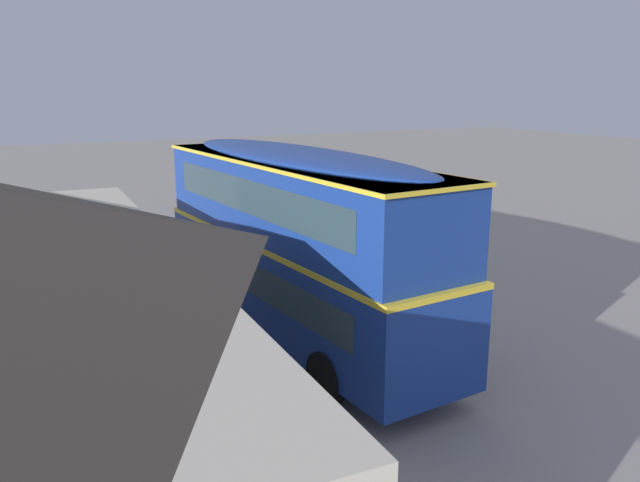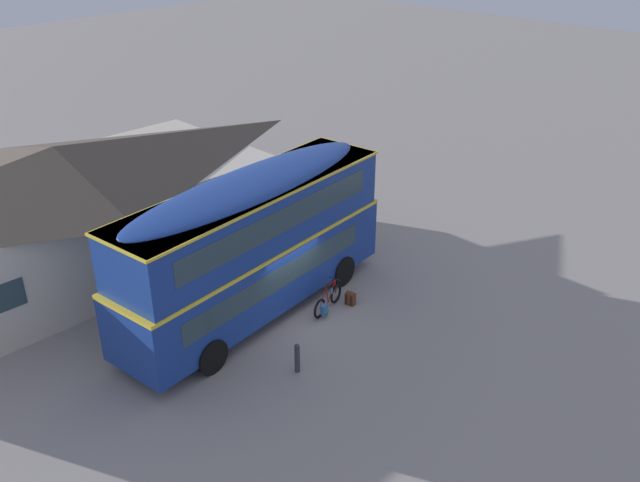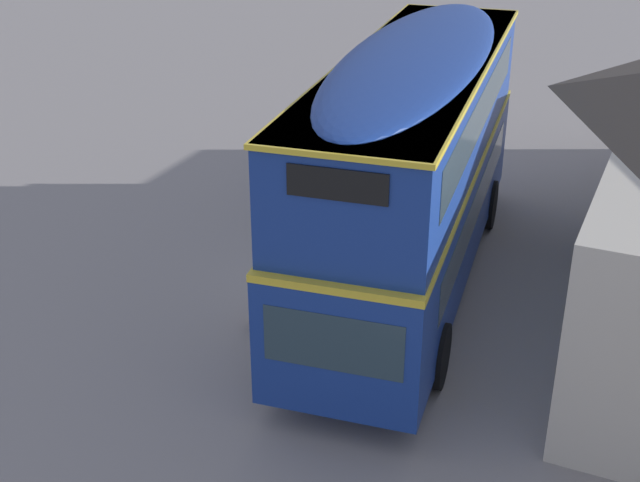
{
  "view_description": "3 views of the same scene",
  "coord_description": "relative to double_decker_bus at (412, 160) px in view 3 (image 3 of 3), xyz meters",
  "views": [
    {
      "loc": [
        -14.15,
        7.36,
        6.25
      ],
      "look_at": [
        -0.05,
        0.12,
        2.32
      ],
      "focal_mm": 35.64,
      "sensor_mm": 36.0,
      "label": 1
    },
    {
      "loc": [
        -13.22,
        -13.72,
        12.58
      ],
      "look_at": [
        1.25,
        -0.17,
        2.4
      ],
      "focal_mm": 38.24,
      "sensor_mm": 36.0,
      "label": 2
    },
    {
      "loc": [
        13.96,
        5.11,
        8.28
      ],
      "look_at": [
        1.69,
        0.09,
        1.79
      ],
      "focal_mm": 47.96,
      "sensor_mm": 36.0,
      "label": 3
    }
  ],
  "objects": [
    {
      "name": "water_bottle_green_metal",
      "position": [
        1.44,
        -1.88,
        -2.53
      ],
      "size": [
        0.08,
        0.08,
        0.25
      ],
      "color": "green",
      "rests_on": "ground"
    },
    {
      "name": "touring_bicycle",
      "position": [
        1.63,
        -1.71,
        -2.27
      ],
      "size": [
        1.74,
        0.7,
        1.01
      ],
      "color": "black",
      "rests_on": "ground"
    },
    {
      "name": "backpack_on_ground",
      "position": [
        2.45,
        -2.01,
        -2.39
      ],
      "size": [
        0.32,
        0.37,
        0.5
      ],
      "color": "#592D19",
      "rests_on": "ground"
    },
    {
      "name": "double_decker_bus",
      "position": [
        0.0,
        0.0,
        0.0
      ],
      "size": [
        10.53,
        3.38,
        4.79
      ],
      "color": "black",
      "rests_on": "ground"
    },
    {
      "name": "ground_plane",
      "position": [
        0.56,
        -1.03,
        -2.64
      ],
      "size": [
        120.0,
        120.0,
        0.0
      ],
      "primitive_type": "plane",
      "color": "gray"
    },
    {
      "name": "kerb_bollard",
      "position": [
        -1.37,
        -3.27,
        -2.15
      ],
      "size": [
        0.16,
        0.16,
        0.97
      ],
      "color": "#333338",
      "rests_on": "ground"
    }
  ]
}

